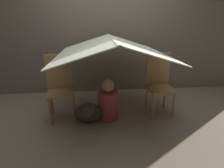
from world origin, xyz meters
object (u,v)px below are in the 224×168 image
object	(u,v)px
chair_left	(60,85)
chair_right	(159,82)
person_front	(108,102)
dog	(88,112)

from	to	relation	value
chair_left	chair_right	size ratio (longest dim) A/B	1.00
person_front	dog	bearing A→B (deg)	-156.00
person_front	chair_right	bearing A→B (deg)	10.44
chair_left	dog	xyz separation A→B (m)	(0.40, -0.28, -0.32)
chair_left	dog	world-z (taller)	chair_left
chair_right	dog	xyz separation A→B (m)	(-1.10, -0.28, -0.32)
chair_right	person_front	bearing A→B (deg)	-171.82
chair_left	chair_right	xyz separation A→B (m)	(1.51, 0.00, 0.00)
chair_left	person_front	distance (m)	0.75
person_front	dog	size ratio (longest dim) A/B	1.50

